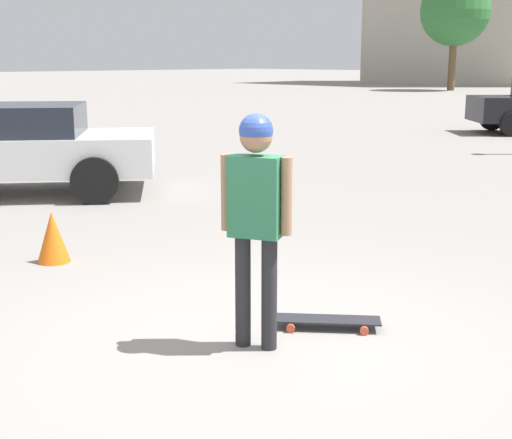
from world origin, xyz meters
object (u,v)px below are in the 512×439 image
traffic_cone (53,237)px  person (256,202)px  skateboard (327,320)px  car_parked_near (12,147)px

traffic_cone → person: bearing=-92.2°
skateboard → car_parked_near: car_parked_near is taller
person → skateboard: size_ratio=2.21×
person → car_parked_near: bearing=141.2°
car_parked_near → traffic_cone: car_parked_near is taller
person → car_parked_near: 7.08m
skateboard → car_parked_near: bearing=-47.8°
skateboard → traffic_cone: 3.22m
person → skateboard: bearing=52.5°
skateboard → car_parked_near: size_ratio=0.17×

